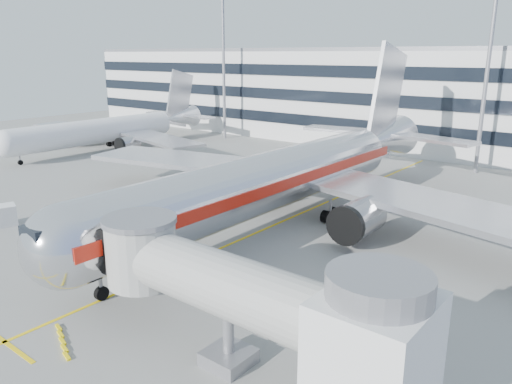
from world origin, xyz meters
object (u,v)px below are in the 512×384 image
Objects in this scene: main_jet at (287,175)px; belt_loader at (159,225)px; cargo_container_front at (64,239)px; baggage_tug at (71,214)px; cargo_container_left at (6,215)px; cargo_container_right at (91,218)px; ramp_worker at (75,236)px.

main_jet reaches higher than belt_loader.
belt_loader is 7.64m from cargo_container_front.
cargo_container_front is at bearing -36.38° from baggage_tug.
belt_loader is (-6.43, -9.57, -3.57)m from main_jet.
cargo_container_front is at bearing -119.11° from main_jet.
main_jet is at bearing 41.30° from baggage_tug.
belt_loader is 14.12m from cargo_container_left.
baggage_tug is 2.59m from cargo_container_right.
ramp_worker is at bearing 4.53° from cargo_container_left.
cargo_container_right is 0.96× the size of cargo_container_front.
main_jet is 12.07m from belt_loader.
cargo_container_left is (-12.18, -7.13, 0.24)m from belt_loader.
cargo_container_left is (-4.08, -3.93, 0.10)m from baggage_tug.
cargo_container_left is at bearing 149.21° from ramp_worker.
main_jet is 10.10× the size of belt_loader.
cargo_container_right is at bearing -152.61° from belt_loader.
cargo_container_front is at bearing -153.75° from ramp_worker.
cargo_container_left is 7.89m from cargo_container_right.
cargo_container_left reaches higher than cargo_container_right.
main_jet reaches higher than cargo_container_left.
cargo_container_left is 1.09× the size of ramp_worker.
belt_loader reaches higher than cargo_container_front.
cargo_container_front is at bearing 0.28° from cargo_container_left.
baggage_tug is at bearing -158.42° from belt_loader.
cargo_container_right is (-5.54, -2.87, 0.21)m from belt_loader.
baggage_tug is 1.46× the size of cargo_container_right.
ramp_worker is (0.39, 0.72, 0.11)m from cargo_container_front.
cargo_container_right is (-11.97, -12.44, -3.36)m from main_jet.
belt_loader is 6.24m from cargo_container_right.
belt_loader reaches higher than cargo_container_left.
main_jet is at bearing 46.09° from cargo_container_right.
baggage_tug is (-14.54, -12.77, -3.42)m from main_jet.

